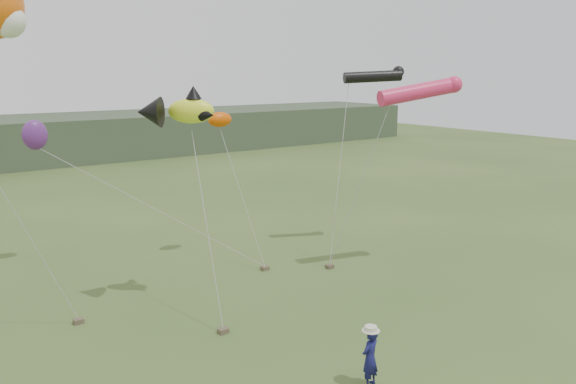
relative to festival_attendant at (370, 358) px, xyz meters
name	(u,v)px	position (x,y,z in m)	size (l,w,h in m)	color
ground	(308,371)	(-0.85, 1.51, -0.81)	(120.00, 120.00, 0.00)	#385123
festival_attendant	(370,358)	(0.00, 0.00, 0.00)	(0.59, 0.39, 1.61)	#13144A
sandbag_anchors	(200,310)	(-1.47, 6.84, -0.73)	(13.69, 5.06, 0.16)	brown
fish_kite	(176,110)	(-1.57, 7.88, 6.07)	(2.81, 1.86, 1.35)	#DEEF29
tube_kites	(408,85)	(8.35, 6.67, 6.80)	(4.13, 5.21, 1.60)	black
misc_kites	(101,129)	(-2.18, 13.97, 4.98)	(7.80, 4.15, 1.48)	#D74C02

